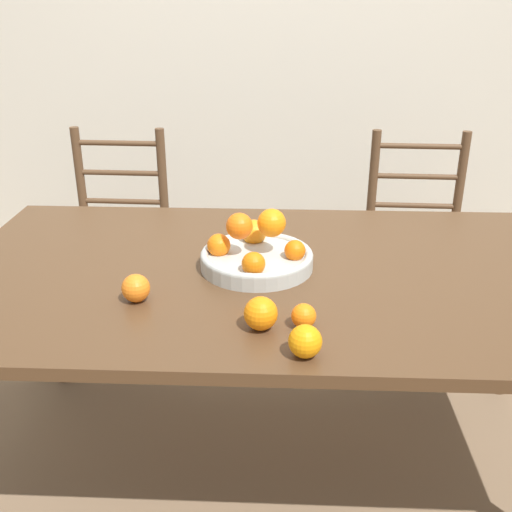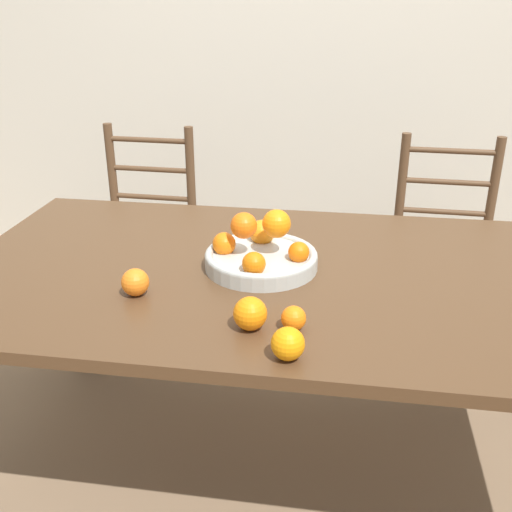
# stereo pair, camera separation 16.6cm
# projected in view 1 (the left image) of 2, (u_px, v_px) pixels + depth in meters

# --- Properties ---
(ground_plane) EXTENTS (12.00, 12.00, 0.00)m
(ground_plane) POSITION_uv_depth(u_px,v_px,m) (277.00, 462.00, 2.07)
(ground_plane) COLOR #7F664C
(wall_back) EXTENTS (8.00, 0.06, 2.60)m
(wall_back) POSITION_uv_depth(u_px,v_px,m) (285.00, 34.00, 2.98)
(wall_back) COLOR beige
(wall_back) RESTS_ON ground_plane
(dining_table) EXTENTS (1.95, 1.07, 0.74)m
(dining_table) POSITION_uv_depth(u_px,v_px,m) (280.00, 292.00, 1.80)
(dining_table) COLOR #4C331E
(dining_table) RESTS_ON ground_plane
(fruit_bowl) EXTENTS (0.33, 0.33, 0.18)m
(fruit_bowl) POSITION_uv_depth(u_px,v_px,m) (257.00, 253.00, 1.77)
(fruit_bowl) COLOR #B2B7B2
(fruit_bowl) RESTS_ON dining_table
(orange_loose_0) EXTENTS (0.08, 0.08, 0.08)m
(orange_loose_0) POSITION_uv_depth(u_px,v_px,m) (306.00, 341.00, 1.34)
(orange_loose_0) COLOR orange
(orange_loose_0) RESTS_ON dining_table
(orange_loose_1) EXTENTS (0.06, 0.06, 0.06)m
(orange_loose_1) POSITION_uv_depth(u_px,v_px,m) (305.00, 316.00, 1.46)
(orange_loose_1) COLOR orange
(orange_loose_1) RESTS_ON dining_table
(orange_loose_2) EXTENTS (0.08, 0.08, 0.08)m
(orange_loose_2) POSITION_uv_depth(u_px,v_px,m) (262.00, 314.00, 1.45)
(orange_loose_2) COLOR orange
(orange_loose_2) RESTS_ON dining_table
(orange_loose_3) EXTENTS (0.08, 0.08, 0.08)m
(orange_loose_3) POSITION_uv_depth(u_px,v_px,m) (137.00, 288.00, 1.58)
(orange_loose_3) COLOR orange
(orange_loose_3) RESTS_ON dining_table
(chair_left) EXTENTS (0.43, 0.41, 0.95)m
(chair_left) POSITION_uv_depth(u_px,v_px,m) (118.00, 241.00, 2.67)
(chair_left) COLOR #513823
(chair_left) RESTS_ON ground_plane
(chair_right) EXTENTS (0.43, 0.41, 0.95)m
(chair_right) POSITION_uv_depth(u_px,v_px,m) (416.00, 247.00, 2.62)
(chair_right) COLOR #513823
(chair_right) RESTS_ON ground_plane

